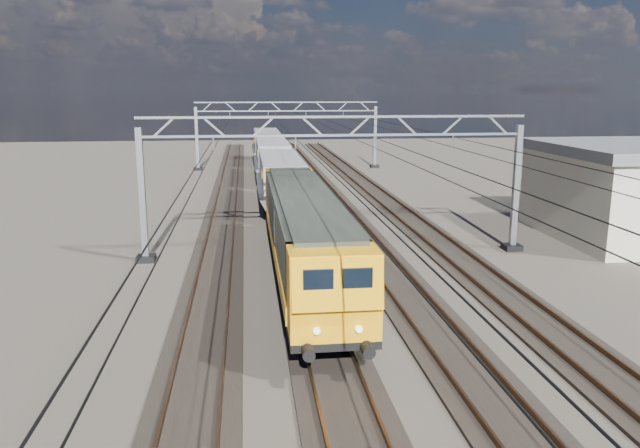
{
  "coord_description": "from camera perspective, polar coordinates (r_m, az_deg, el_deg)",
  "views": [
    {
      "loc": [
        -4.45,
        -26.7,
        8.36
      ],
      "look_at": [
        -1.19,
        0.68,
        2.4
      ],
      "focal_mm": 35.0,
      "sensor_mm": 36.0,
      "label": 1
    }
  ],
  "objects": [
    {
      "name": "catenary_gantry_mid",
      "position": [
        31.33,
        1.44,
        4.02
      ],
      "size": [
        19.9,
        0.9,
        7.11
      ],
      "color": "#9297A0",
      "rests_on": "ground"
    },
    {
      "name": "track_inner_east",
      "position": [
        28.69,
        6.52,
        -4.68
      ],
      "size": [
        2.6,
        140.0,
        0.3
      ],
      "color": "black",
      "rests_on": "ground"
    },
    {
      "name": "track_loco",
      "position": [
        28.06,
        -1.49,
        -4.99
      ],
      "size": [
        2.6,
        140.0,
        0.3
      ],
      "color": "black",
      "rests_on": "ground"
    },
    {
      "name": "hopper_wagon_third",
      "position": [
        72.89,
        -4.89,
        7.33
      ],
      "size": [
        3.38,
        13.0,
        3.25
      ],
      "color": "black",
      "rests_on": "ground"
    },
    {
      "name": "overhead_wires",
      "position": [
        35.08,
        0.51,
        7.93
      ],
      "size": [
        12.03,
        140.0,
        0.53
      ],
      "color": "black",
      "rests_on": "ground"
    },
    {
      "name": "catenary_gantry_far",
      "position": [
        66.99,
        -3.0,
        8.37
      ],
      "size": [
        19.9,
        0.9,
        7.11
      ],
      "color": "#9297A0",
      "rests_on": "ground"
    },
    {
      "name": "track_outer_east",
      "position": [
        29.84,
        14.03,
        -4.3
      ],
      "size": [
        2.6,
        140.0,
        0.3
      ],
      "color": "black",
      "rests_on": "ground"
    },
    {
      "name": "track_outer_west",
      "position": [
        28.0,
        -9.7,
        -5.2
      ],
      "size": [
        2.6,
        140.0,
        0.3
      ],
      "color": "black",
      "rests_on": "ground"
    },
    {
      "name": "ground",
      "position": [
        28.33,
        2.56,
        -4.98
      ],
      "size": [
        160.0,
        160.0,
        0.0
      ],
      "primitive_type": "plane",
      "color": "black",
      "rests_on": "ground"
    },
    {
      "name": "hopper_wagon_mid",
      "position": [
        58.77,
        -4.4,
        6.18
      ],
      "size": [
        3.38,
        13.0,
        3.25
      ],
      "color": "black",
      "rests_on": "ground"
    },
    {
      "name": "locomotive",
      "position": [
        27.29,
        -1.48,
        -0.58
      ],
      "size": [
        2.76,
        21.1,
        3.62
      ],
      "color": "black",
      "rests_on": "ground"
    },
    {
      "name": "hopper_wagon_lead",
      "position": [
        44.68,
        -3.6,
        4.29
      ],
      "size": [
        3.38,
        13.0,
        3.25
      ],
      "color": "black",
      "rests_on": "ground"
    }
  ]
}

